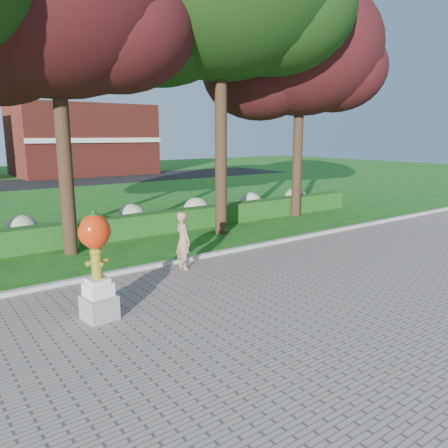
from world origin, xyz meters
name	(u,v)px	position (x,y,z in m)	size (l,w,h in m)	color
ground	(238,295)	(0.00, 0.00, 0.00)	(100.00, 100.00, 0.00)	#1C5515
walkway	(389,365)	(0.00, -4.00, 0.02)	(40.00, 14.00, 0.04)	gray
curb	(174,262)	(0.00, 3.00, 0.07)	(40.00, 0.18, 0.15)	#ADADA5
lawn_hedge	(118,228)	(0.00, 7.00, 0.40)	(24.00, 0.70, 0.80)	#1B4B15
hydrangea_row	(122,218)	(0.57, 8.00, 0.55)	(20.10, 1.10, 0.99)	#A0A47D
street	(5,185)	(0.00, 28.00, 0.01)	(50.00, 8.00, 0.02)	black
building_right	(83,140)	(8.00, 34.00, 3.20)	(12.00, 8.00, 6.40)	maroon
tree_mid_left	(49,5)	(-2.10, 6.08, 7.30)	(8.25, 7.04, 10.69)	black
tree_far_right	(298,58)	(8.40, 6.58, 6.97)	(7.88, 6.72, 10.21)	black
hydrant_sculpture	(97,263)	(-3.13, 0.53, 1.21)	(0.67, 0.67, 2.22)	gray
woman	(183,240)	(-0.02, 2.41, 0.84)	(0.58, 0.38, 1.60)	#AA7A61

